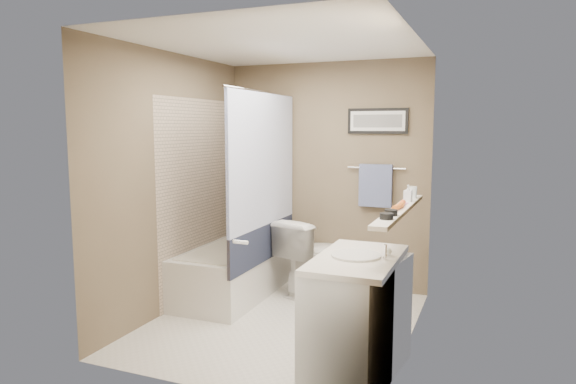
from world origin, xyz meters
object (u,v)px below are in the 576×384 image
at_px(candle_bowl_far, 391,213).
at_px(hair_brush_front, 398,207).
at_px(vanity, 358,319).
at_px(hair_brush_back, 401,204).
at_px(glass_jar, 412,192).
at_px(bathtub, 234,271).
at_px(toilet, 311,256).
at_px(soap_bottle, 408,193).
at_px(candle_bowl_near, 386,216).

distance_m(candle_bowl_far, hair_brush_front, 0.28).
distance_m(vanity, candle_bowl_far, 0.77).
distance_m(hair_brush_back, glass_jar, 0.54).
distance_m(bathtub, toilet, 0.81).
xyz_separation_m(bathtub, glass_jar, (1.79, -0.11, 0.92)).
bearing_deg(toilet, soap_bottle, 165.06).
distance_m(candle_bowl_far, hair_brush_back, 0.41).
bearing_deg(hair_brush_front, bathtub, 156.58).
bearing_deg(hair_brush_back, glass_jar, 90.00).
relative_size(vanity, hair_brush_front, 4.09).
xyz_separation_m(candle_bowl_far, soap_bottle, (0.00, 0.72, 0.05)).
height_order(candle_bowl_far, glass_jar, glass_jar).
height_order(toilet, candle_bowl_far, candle_bowl_far).
relative_size(vanity, soap_bottle, 6.64).
height_order(hair_brush_front, hair_brush_back, same).
bearing_deg(candle_bowl_far, hair_brush_back, 90.00).
distance_m(candle_bowl_near, candle_bowl_far, 0.16).
height_order(candle_bowl_far, hair_brush_back, hair_brush_back).
bearing_deg(candle_bowl_near, glass_jar, 90.00).
height_order(vanity, candle_bowl_near, candle_bowl_near).
distance_m(toilet, candle_bowl_far, 1.93).
bearing_deg(soap_bottle, bathtub, 169.63).
distance_m(toilet, soap_bottle, 1.50).
bearing_deg(soap_bottle, vanity, -102.05).
bearing_deg(hair_brush_front, glass_jar, 90.00).
height_order(bathtub, soap_bottle, soap_bottle).
bearing_deg(candle_bowl_near, hair_brush_front, 90.00).
bearing_deg(candle_bowl_far, vanity, -142.05).
xyz_separation_m(candle_bowl_near, glass_jar, (0.00, 1.10, 0.03)).
bearing_deg(vanity, bathtub, 151.14).
bearing_deg(candle_bowl_near, hair_brush_back, 90.00).
xyz_separation_m(bathtub, soap_bottle, (1.79, -0.33, 0.93)).
xyz_separation_m(candle_bowl_far, hair_brush_back, (0.00, 0.41, 0.00)).
bearing_deg(hair_brush_back, vanity, -108.52).
xyz_separation_m(vanity, candle_bowl_far, (0.19, 0.14, 0.73)).
distance_m(hair_brush_front, hair_brush_back, 0.13).
bearing_deg(candle_bowl_near, toilet, 124.50).
height_order(hair_brush_back, glass_jar, glass_jar).
distance_m(bathtub, vanity, 2.00).
bearing_deg(glass_jar, vanity, -99.65).
bearing_deg(candle_bowl_far, glass_jar, 90.00).
xyz_separation_m(candle_bowl_far, hair_brush_front, (0.00, 0.28, 0.00)).
relative_size(vanity, candle_bowl_near, 10.00).
distance_m(vanity, soap_bottle, 1.18).
xyz_separation_m(candle_bowl_near, soap_bottle, (0.00, 0.88, 0.05)).
bearing_deg(glass_jar, hair_brush_back, -90.00).
relative_size(bathtub, candle_bowl_near, 16.67).
bearing_deg(glass_jar, hair_brush_front, -90.00).
bearing_deg(hair_brush_back, bathtub, 160.24).
xyz_separation_m(vanity, candle_bowl_near, (0.19, -0.02, 0.73)).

